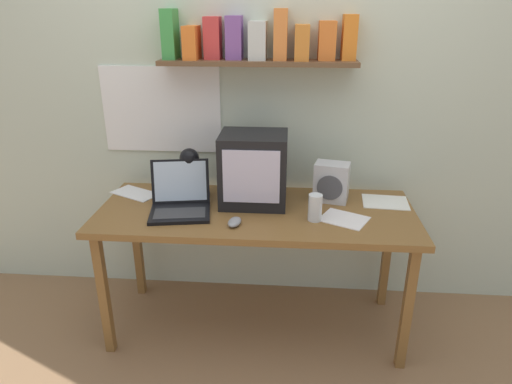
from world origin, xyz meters
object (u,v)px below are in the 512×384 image
(crt_monitor, at_px, (254,169))
(laptop, at_px, (180,199))
(desk_lamp, at_px, (191,166))
(space_heater, at_px, (331,182))
(printed_handout, at_px, (385,202))
(juice_glass, at_px, (315,209))
(computer_mouse, at_px, (235,222))
(corner_desk, at_px, (256,221))
(open_notebook, at_px, (344,219))
(loose_paper_near_laptop, at_px, (135,193))

(crt_monitor, distance_m, laptop, 0.41)
(desk_lamp, xyz_separation_m, space_heater, (0.75, 0.03, -0.08))
(space_heater, xyz_separation_m, printed_handout, (0.29, -0.01, -0.10))
(juice_glass, relative_size, space_heater, 0.64)
(crt_monitor, distance_m, desk_lamp, 0.34)
(computer_mouse, bearing_deg, corner_desk, 64.23)
(computer_mouse, bearing_deg, printed_handout, 23.36)
(corner_desk, distance_m, printed_handout, 0.71)
(crt_monitor, xyz_separation_m, open_notebook, (0.47, -0.18, -0.19))
(desk_lamp, relative_size, open_notebook, 1.04)
(corner_desk, relative_size, juice_glass, 12.13)
(laptop, relative_size, open_notebook, 1.25)
(loose_paper_near_laptop, bearing_deg, open_notebook, -12.15)
(laptop, height_order, printed_handout, laptop)
(open_notebook, bearing_deg, space_heater, 102.01)
(printed_handout, bearing_deg, laptop, -170.28)
(desk_lamp, relative_size, space_heater, 1.36)
(corner_desk, bearing_deg, space_heater, 21.94)
(juice_glass, distance_m, computer_mouse, 0.40)
(laptop, bearing_deg, loose_paper_near_laptop, 137.47)
(crt_monitor, distance_m, open_notebook, 0.53)
(space_heater, height_order, loose_paper_near_laptop, space_heater)
(space_heater, relative_size, open_notebook, 0.77)
(computer_mouse, bearing_deg, crt_monitor, 76.22)
(corner_desk, xyz_separation_m, computer_mouse, (-0.09, -0.19, 0.08))
(space_heater, bearing_deg, printed_handout, 11.04)
(desk_lamp, relative_size, loose_paper_near_laptop, 0.96)
(crt_monitor, relative_size, open_notebook, 1.37)
(printed_handout, bearing_deg, loose_paper_near_laptop, 179.37)
(computer_mouse, bearing_deg, desk_lamp, 130.44)
(desk_lamp, distance_m, juice_glass, 0.71)
(desk_lamp, relative_size, printed_handout, 1.13)
(crt_monitor, height_order, printed_handout, crt_monitor)
(laptop, distance_m, desk_lamp, 0.21)
(corner_desk, relative_size, open_notebook, 5.95)
(juice_glass, height_order, printed_handout, juice_glass)
(juice_glass, xyz_separation_m, space_heater, (0.10, 0.26, 0.04))
(laptop, relative_size, juice_glass, 2.54)
(corner_desk, xyz_separation_m, loose_paper_near_laptop, (-0.70, 0.17, 0.07))
(desk_lamp, distance_m, printed_handout, 1.07)
(crt_monitor, relative_size, loose_paper_near_laptop, 1.27)
(juice_glass, height_order, open_notebook, juice_glass)
(desk_lamp, xyz_separation_m, open_notebook, (0.81, -0.21, -0.19))
(corner_desk, distance_m, loose_paper_near_laptop, 0.72)
(crt_monitor, xyz_separation_m, computer_mouse, (-0.07, -0.28, -0.17))
(crt_monitor, xyz_separation_m, desk_lamp, (-0.34, 0.03, -0.00))
(corner_desk, height_order, laptop, laptop)
(printed_handout, xyz_separation_m, loose_paper_near_laptop, (-1.39, 0.02, 0.00))
(laptop, bearing_deg, open_notebook, -12.73)
(crt_monitor, bearing_deg, space_heater, 8.52)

